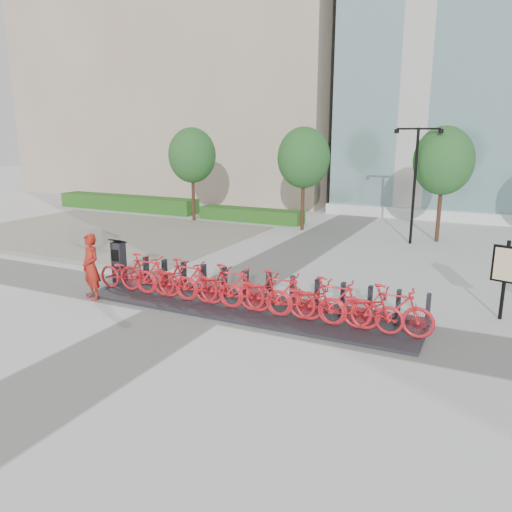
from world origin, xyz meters
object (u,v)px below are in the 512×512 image
at_px(kiosk, 119,261).
at_px(jersey_barrier, 85,235).
at_px(worker_red, 91,267).
at_px(bike_0, 127,273).
at_px(map_sign, 506,268).

bearing_deg(kiosk, jersey_barrier, 141.08).
xyz_separation_m(kiosk, worker_red, (0.25, -1.47, 0.21)).
relative_size(kiosk, jersey_barrier, 0.67).
distance_m(kiosk, worker_red, 1.51).
height_order(bike_0, jersey_barrier, bike_0).
bearing_deg(jersey_barrier, kiosk, -15.72).
height_order(bike_0, kiosk, kiosk).
relative_size(worker_red, map_sign, 0.92).
bearing_deg(bike_0, kiosk, 55.03).
relative_size(bike_0, jersey_barrier, 0.96).
xyz_separation_m(bike_0, kiosk, (-0.81, 0.57, 0.15)).
xyz_separation_m(kiosk, jersey_barrier, (-5.50, 4.09, -0.35)).
bearing_deg(bike_0, jersey_barrier, 53.54).
relative_size(worker_red, jersey_barrier, 0.90).
xyz_separation_m(bike_0, jersey_barrier, (-6.31, 4.66, -0.21)).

